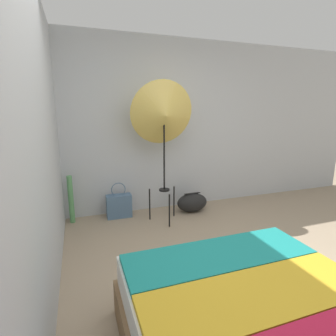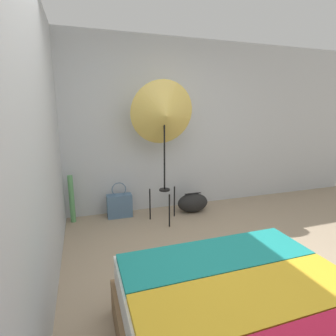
% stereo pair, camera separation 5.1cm
% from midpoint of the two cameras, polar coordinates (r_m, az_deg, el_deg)
% --- Properties ---
extents(ground_plane, '(14.00, 14.00, 0.00)m').
position_cam_midpoint_polar(ground_plane, '(2.42, 10.68, -27.48)').
color(ground_plane, gray).
extents(wall_back, '(8.00, 0.05, 2.60)m').
position_cam_midpoint_polar(wall_back, '(4.02, -5.15, 8.89)').
color(wall_back, '#B7BCC1').
rests_on(wall_back, ground_plane).
extents(wall_side_left, '(0.05, 8.00, 2.60)m').
position_cam_midpoint_polar(wall_side_left, '(2.62, -25.58, 5.81)').
color(wall_side_left, '#B7BCC1').
rests_on(wall_side_left, ground_plane).
extents(photo_umbrella, '(0.87, 0.42, 1.94)m').
position_cam_midpoint_polar(photo_umbrella, '(3.51, -1.30, 11.43)').
color(photo_umbrella, black).
rests_on(photo_umbrella, ground_plane).
extents(tote_bag, '(0.36, 0.16, 0.53)m').
position_cam_midpoint_polar(tote_bag, '(3.95, -10.97, -8.05)').
color(tote_bag, slate).
rests_on(tote_bag, ground_plane).
extents(duffel_bag, '(0.48, 0.29, 0.30)m').
position_cam_midpoint_polar(duffel_bag, '(4.12, 4.91, -7.49)').
color(duffel_bag, black).
rests_on(duffel_bag, ground_plane).
extents(paper_roll, '(0.07, 0.07, 0.67)m').
position_cam_midpoint_polar(paper_roll, '(3.90, -20.73, -6.43)').
color(paper_roll, '#56995B').
rests_on(paper_roll, ground_plane).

